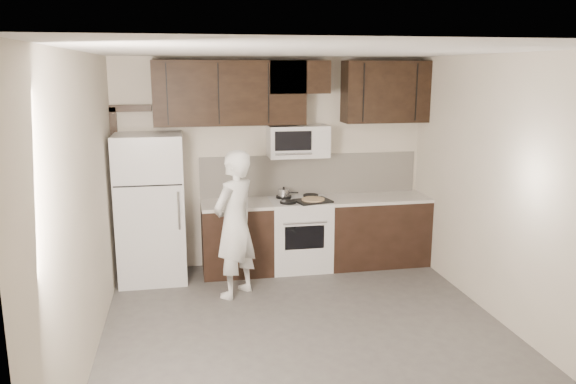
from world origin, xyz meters
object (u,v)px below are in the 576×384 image
object	(u,v)px
refrigerator	(151,208)
person	(235,224)
stove	(300,234)
microwave	(298,141)

from	to	relation	value
refrigerator	person	distance (m)	1.18
stove	person	xyz separation A→B (m)	(-0.90, -0.75, 0.38)
refrigerator	person	bearing A→B (deg)	-36.64
stove	refrigerator	world-z (taller)	refrigerator
microwave	person	xyz separation A→B (m)	(-0.90, -0.87, -0.81)
refrigerator	person	size ratio (longest dim) A/B	1.07
microwave	stove	bearing A→B (deg)	-89.90
microwave	refrigerator	xyz separation A→B (m)	(-1.85, -0.17, -0.75)
microwave	refrigerator	world-z (taller)	microwave
stove	refrigerator	size ratio (longest dim) A/B	0.52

